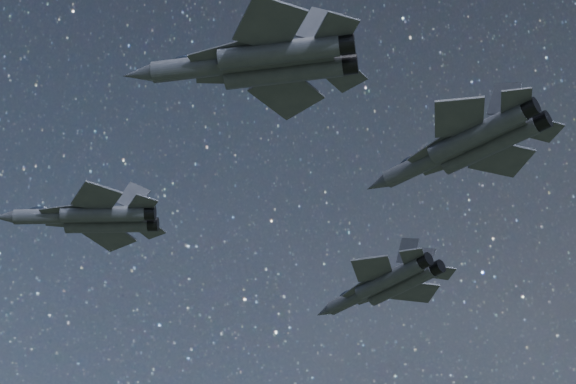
% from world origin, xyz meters
% --- Properties ---
extents(jet_lead, '(15.50, 10.14, 4.00)m').
position_xyz_m(jet_lead, '(-19.30, -1.51, 151.65)').
color(jet_lead, '#333540').
extents(jet_left, '(15.62, 10.41, 3.96)m').
position_xyz_m(jet_left, '(2.17, 16.01, 148.36)').
color(jet_left, '#333540').
extents(jet_right, '(18.72, 12.62, 4.72)m').
position_xyz_m(jet_right, '(3.21, -11.30, 152.70)').
color(jet_right, '#333540').
extents(jet_slot, '(16.71, 11.39, 4.20)m').
position_xyz_m(jet_slot, '(14.98, 0.60, 149.32)').
color(jet_slot, '#333540').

